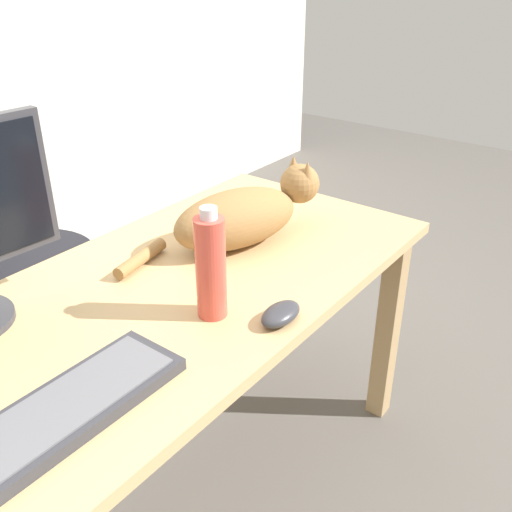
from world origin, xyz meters
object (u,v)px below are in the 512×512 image
(cat, at_px, (243,214))
(computer_mouse, at_px, (281,314))
(office_chair, at_px, (15,299))
(keyboard, at_px, (63,412))
(spray_bottle, at_px, (211,267))

(cat, xyz_separation_m, computer_mouse, (-0.25, -0.30, -0.06))
(office_chair, distance_m, computer_mouse, 1.03)
(keyboard, bearing_deg, cat, 13.71)
(office_chair, relative_size, cat, 1.61)
(cat, bearing_deg, computer_mouse, -129.87)
(computer_mouse, bearing_deg, office_chair, 93.89)
(office_chair, distance_m, cat, 0.84)
(computer_mouse, bearing_deg, spray_bottle, 116.72)
(keyboard, distance_m, cat, 0.73)
(office_chair, relative_size, computer_mouse, 8.58)
(keyboard, distance_m, spray_bottle, 0.40)
(keyboard, relative_size, computer_mouse, 4.00)
(keyboard, xyz_separation_m, cat, (0.70, 0.17, 0.07))
(office_chair, xyz_separation_m, computer_mouse, (0.07, -0.99, 0.31))
(spray_bottle, bearing_deg, cat, 27.53)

